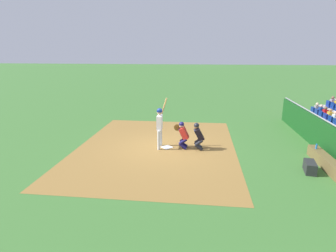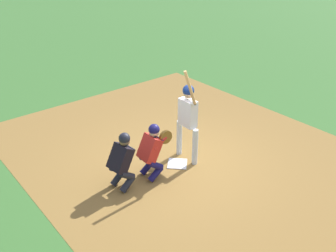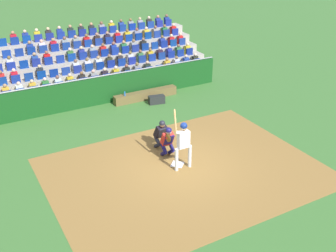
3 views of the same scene
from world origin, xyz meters
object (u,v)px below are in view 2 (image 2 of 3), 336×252
Objects in this scene: home_plate_marker at (177,164)px; catcher_crouching at (152,148)px; batter_at_plate at (188,114)px; home_plate_umpire at (122,159)px.

home_plate_marker is 0.34× the size of catcher_crouching.
home_plate_marker is 1.21m from batter_at_plate.
catcher_crouching reaches higher than home_plate_umpire.
catcher_crouching is at bearing 82.70° from home_plate_umpire.
batter_at_plate is 1.83m from home_plate_umpire.
home_plate_umpire is at bearing -97.30° from catcher_crouching.
home_plate_marker is 0.19× the size of batter_at_plate.
catcher_crouching is at bearing -87.32° from batter_at_plate.
home_plate_umpire is at bearing -93.03° from home_plate_marker.
catcher_crouching is (0.01, -0.73, 0.70)m from home_plate_marker.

